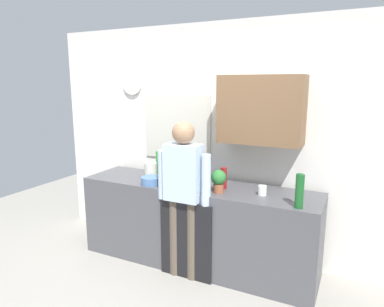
# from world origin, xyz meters

# --- Properties ---
(ground_plane) EXTENTS (8.00, 8.00, 0.00)m
(ground_plane) POSITION_xyz_m (0.00, 0.00, 0.00)
(ground_plane) COLOR #9E998E
(kitchen_counter) EXTENTS (2.57, 0.64, 0.89)m
(kitchen_counter) POSITION_xyz_m (0.00, 0.30, 0.45)
(kitchen_counter) COLOR #4C4C51
(kitchen_counter) RESTS_ON ground_plane
(dishwasher_panel) EXTENTS (0.56, 0.02, 0.80)m
(dishwasher_panel) POSITION_xyz_m (0.04, -0.03, 0.40)
(dishwasher_panel) COLOR black
(dishwasher_panel) RESTS_ON ground_plane
(back_wall_assembly) EXTENTS (4.17, 0.42, 2.60)m
(back_wall_assembly) POSITION_xyz_m (0.07, 0.70, 1.36)
(back_wall_assembly) COLOR white
(back_wall_assembly) RESTS_ON ground_plane
(coffee_maker) EXTENTS (0.20, 0.20, 0.33)m
(coffee_maker) POSITION_xyz_m (-0.05, 0.15, 1.04)
(coffee_maker) COLOR black
(coffee_maker) RESTS_ON kitchen_counter
(bottle_olive_oil) EXTENTS (0.06, 0.06, 0.25)m
(bottle_olive_oil) POSITION_xyz_m (-0.34, 0.35, 1.02)
(bottle_olive_oil) COLOR olive
(bottle_olive_oil) RESTS_ON kitchen_counter
(bottle_green_wine) EXTENTS (0.07, 0.07, 0.30)m
(bottle_green_wine) POSITION_xyz_m (1.09, 0.07, 1.04)
(bottle_green_wine) COLOR #195923
(bottle_green_wine) RESTS_ON kitchen_counter
(bottle_dark_sauce) EXTENTS (0.06, 0.06, 0.18)m
(bottle_dark_sauce) POSITION_xyz_m (-0.42, 0.52, 0.98)
(bottle_dark_sauce) COLOR black
(bottle_dark_sauce) RESTS_ON kitchen_counter
(bottle_clear_soda) EXTENTS (0.09, 0.09, 0.28)m
(bottle_clear_soda) POSITION_xyz_m (-0.57, 0.49, 1.03)
(bottle_clear_soda) COLOR #2D8C33
(bottle_clear_soda) RESTS_ON kitchen_counter
(bottle_red_vinegar) EXTENTS (0.06, 0.06, 0.22)m
(bottle_red_vinegar) POSITION_xyz_m (0.30, 0.31, 1.00)
(bottle_red_vinegar) COLOR maroon
(bottle_red_vinegar) RESTS_ON kitchen_counter
(bottle_amber_beer) EXTENTS (0.06, 0.06, 0.23)m
(bottle_amber_beer) POSITION_xyz_m (0.08, 0.31, 1.01)
(bottle_amber_beer) COLOR brown
(bottle_amber_beer) RESTS_ON kitchen_counter
(cup_blue_mug) EXTENTS (0.08, 0.08, 0.10)m
(cup_blue_mug) POSITION_xyz_m (0.00, 0.48, 0.94)
(cup_blue_mug) COLOR #3351B2
(cup_blue_mug) RESTS_ON kitchen_counter
(cup_white_mug) EXTENTS (0.08, 0.08, 0.09)m
(cup_white_mug) POSITION_xyz_m (0.71, 0.27, 0.94)
(cup_white_mug) COLOR white
(cup_white_mug) RESTS_ON kitchen_counter
(mixing_bowl) EXTENTS (0.22, 0.22, 0.08)m
(mixing_bowl) POSITION_xyz_m (-0.45, 0.11, 0.93)
(mixing_bowl) COLOR #4C72A5
(mixing_bowl) RESTS_ON kitchen_counter
(potted_plant) EXTENTS (0.15, 0.15, 0.23)m
(potted_plant) POSITION_xyz_m (0.30, 0.16, 1.02)
(potted_plant) COLOR #9E5638
(potted_plant) RESTS_ON kitchen_counter
(dish_soap) EXTENTS (0.06, 0.06, 0.18)m
(dish_soap) POSITION_xyz_m (-0.29, 0.48, 0.97)
(dish_soap) COLOR blue
(dish_soap) RESTS_ON kitchen_counter
(storage_canister) EXTENTS (0.14, 0.14, 0.17)m
(storage_canister) POSITION_xyz_m (-0.61, 0.35, 0.98)
(storage_canister) COLOR silver
(storage_canister) RESTS_ON kitchen_counter
(person_at_sink) EXTENTS (0.57, 0.22, 1.60)m
(person_at_sink) POSITION_xyz_m (0.00, 0.00, 0.95)
(person_at_sink) COLOR brown
(person_at_sink) RESTS_ON ground_plane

